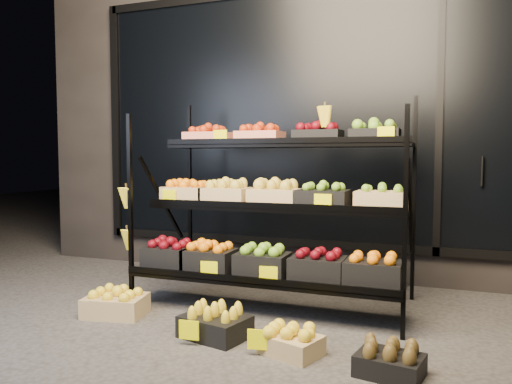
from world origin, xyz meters
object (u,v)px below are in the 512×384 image
at_px(display_rack, 272,206).
at_px(floor_crate_midright, 291,340).
at_px(floor_crate_left, 116,302).
at_px(floor_crate_midleft, 215,323).

bearing_deg(display_rack, floor_crate_midright, -64.61).
relative_size(floor_crate_left, floor_crate_midleft, 1.00).
bearing_deg(floor_crate_left, display_rack, 22.40).
bearing_deg(floor_crate_midleft, floor_crate_midright, 4.06).
bearing_deg(floor_crate_midleft, display_rack, 95.93).
distance_m(floor_crate_midleft, floor_crate_midright, 0.55).
bearing_deg(display_rack, floor_crate_left, -146.38).
height_order(floor_crate_midleft, floor_crate_midright, floor_crate_midleft).
bearing_deg(floor_crate_left, floor_crate_midleft, -20.81).
bearing_deg(display_rack, floor_crate_midleft, -97.93).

